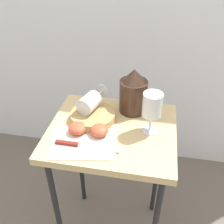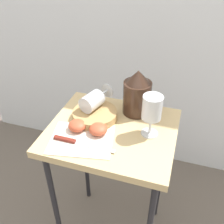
% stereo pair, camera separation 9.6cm
% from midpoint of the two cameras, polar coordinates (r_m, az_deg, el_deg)
% --- Properties ---
extents(table, '(0.50, 0.43, 0.72)m').
position_cam_midpoint_polar(table, '(1.06, -2.60, -7.48)').
color(table, tan).
rests_on(table, ground_plane).
extents(linen_napkin, '(0.26, 0.23, 0.00)m').
position_cam_midpoint_polar(linen_napkin, '(0.95, -9.14, -6.65)').
color(linen_napkin, silver).
rests_on(linen_napkin, table).
extents(basket_tray, '(0.18, 0.18, 0.03)m').
position_cam_midpoint_polar(basket_tray, '(1.05, -6.88, -1.04)').
color(basket_tray, tan).
rests_on(basket_tray, table).
extents(pitcher, '(0.17, 0.12, 0.19)m').
position_cam_midpoint_polar(pitcher, '(1.06, 2.24, 3.77)').
color(pitcher, '#382319').
rests_on(pitcher, table).
extents(wine_glass_upright, '(0.07, 0.07, 0.17)m').
position_cam_midpoint_polar(wine_glass_upright, '(0.93, 6.02, 1.04)').
color(wine_glass_upright, silver).
rests_on(wine_glass_upright, table).
extents(wine_glass_tipped_near, '(0.11, 0.16, 0.07)m').
position_cam_midpoint_polar(wine_glass_tipped_near, '(1.04, -7.59, 2.09)').
color(wine_glass_tipped_near, silver).
rests_on(wine_glass_tipped_near, basket_tray).
extents(apple_half_left, '(0.07, 0.07, 0.04)m').
position_cam_midpoint_polar(apple_half_left, '(0.98, -10.47, -3.66)').
color(apple_half_left, '#C15133').
rests_on(apple_half_left, linen_napkin).
extents(apple_half_right, '(0.07, 0.07, 0.04)m').
position_cam_midpoint_polar(apple_half_right, '(0.96, -5.70, -4.15)').
color(apple_half_right, '#C15133').
rests_on(apple_half_right, linen_napkin).
extents(knife, '(0.24, 0.02, 0.01)m').
position_cam_midpoint_polar(knife, '(0.94, -10.62, -7.33)').
color(knife, silver).
rests_on(knife, linen_napkin).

